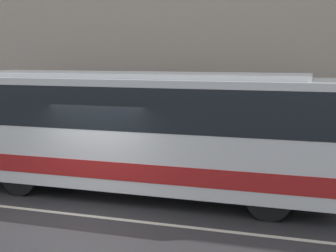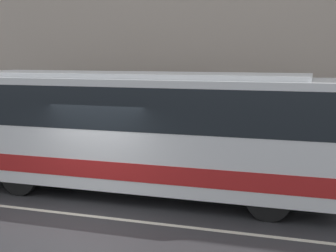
% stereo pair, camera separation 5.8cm
% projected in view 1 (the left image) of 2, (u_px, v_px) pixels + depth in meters
% --- Properties ---
extents(ground_plane, '(60.00, 60.00, 0.00)m').
position_uv_depth(ground_plane, '(83.00, 215.00, 10.93)').
color(ground_plane, '#2D2D30').
extents(sidewalk, '(60.00, 2.39, 0.14)m').
position_uv_depth(sidewalk, '(155.00, 164.00, 15.83)').
color(sidewalk, '#A09E99').
rests_on(sidewalk, ground_plane).
extents(lane_stripe, '(54.00, 0.14, 0.01)m').
position_uv_depth(lane_stripe, '(83.00, 215.00, 10.93)').
color(lane_stripe, beige).
rests_on(lane_stripe, ground_plane).
extents(transit_bus, '(10.55, 2.52, 3.26)m').
position_uv_depth(transit_bus, '(135.00, 126.00, 12.46)').
color(transit_bus, white).
rests_on(transit_bus, ground_plane).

